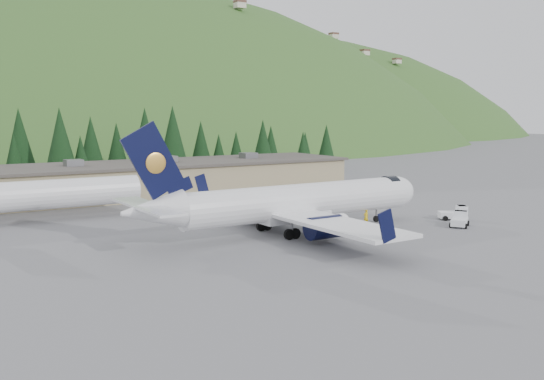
{
  "coord_description": "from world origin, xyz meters",
  "views": [
    {
      "loc": [
        -37.27,
        -54.07,
        13.06
      ],
      "look_at": [
        0.0,
        6.0,
        4.0
      ],
      "focal_mm": 40.0,
      "sensor_mm": 36.0,
      "label": 1
    }
  ],
  "objects": [
    {
      "name": "airliner",
      "position": [
        -1.08,
        -0.02,
        3.28
      ],
      "size": [
        36.94,
        34.59,
        12.3
      ],
      "rotation": [
        0.0,
        0.0,
        0.02
      ],
      "color": "white",
      "rests_on": "ground"
    },
    {
      "name": "baggage_tug_b",
      "position": [
        20.47,
        -3.67,
        0.79
      ],
      "size": [
        3.66,
        3.19,
        1.75
      ],
      "rotation": [
        0.0,
        0.0,
        -0.57
      ],
      "color": "silver",
      "rests_on": "ground"
    },
    {
      "name": "hills",
      "position": [
        53.34,
        207.38,
        -82.8
      ],
      "size": [
        614.0,
        330.0,
        300.0
      ],
      "color": "#325921",
      "rests_on": "ground"
    },
    {
      "name": "tree_line",
      "position": [
        -11.12,
        61.8,
        7.05
      ],
      "size": [
        111.12,
        18.13,
        13.76
      ],
      "color": "black",
      "rests_on": "ground"
    },
    {
      "name": "ramp_worker",
      "position": [
        8.81,
        -0.64,
        0.94
      ],
      "size": [
        0.69,
        0.46,
        1.88
      ],
      "primitive_type": "imported",
      "rotation": [
        0.0,
        0.0,
        3.16
      ],
      "color": "gold",
      "rests_on": "ground"
    },
    {
      "name": "baggage_tug_a",
      "position": [
        17.55,
        -6.94,
        0.76
      ],
      "size": [
        3.53,
        3.12,
        1.7
      ],
      "rotation": [
        0.0,
        0.0,
        0.6
      ],
      "color": "silver",
      "rests_on": "ground"
    },
    {
      "name": "second_airliner",
      "position": [
        -24.92,
        22.0,
        3.32
      ],
      "size": [
        27.5,
        11.0,
        10.05
      ],
      "color": "white",
      "rests_on": "ground"
    },
    {
      "name": "terminal_building",
      "position": [
        -5.01,
        38.0,
        2.62
      ],
      "size": [
        71.0,
        17.0,
        6.1
      ],
      "color": "#998E67",
      "rests_on": "ground"
    },
    {
      "name": "ground",
      "position": [
        0.0,
        0.0,
        0.0
      ],
      "size": [
        600.0,
        600.0,
        0.0
      ],
      "primitive_type": "plane",
      "color": "slate"
    }
  ]
}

